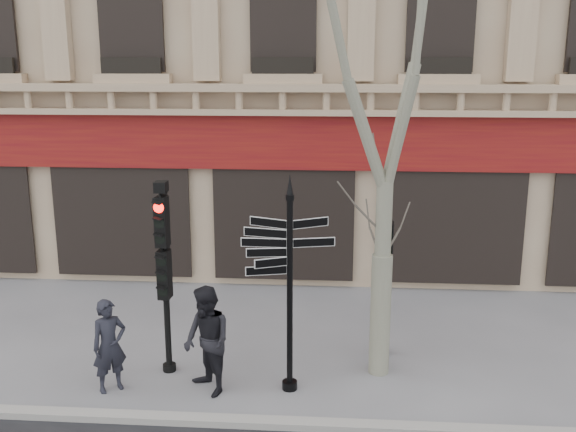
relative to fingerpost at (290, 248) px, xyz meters
name	(u,v)px	position (x,y,z in m)	size (l,w,h in m)	color
ground	(261,382)	(-0.52, 0.22, -2.49)	(80.00, 80.00, 0.00)	slate
kerb	(250,422)	(-0.52, -1.18, -2.43)	(80.00, 0.25, 0.12)	gray
fingerpost	(290,248)	(0.00, 0.00, 0.00)	(1.64, 1.64, 3.71)	black
traffic_signal_main	(164,254)	(-2.21, 0.51, -0.30)	(0.40, 0.29, 3.47)	black
traffic_signal_secondary	(386,263)	(1.67, 1.49, -0.68)	(0.47, 0.36, 2.59)	black
plane_tree	(391,27)	(1.54, 0.73, 3.46)	(3.19, 3.19, 8.48)	gray
pedestrian_a	(109,346)	(-3.01, -0.24, -1.69)	(0.59, 0.38, 1.61)	black
pedestrian_b	(207,341)	(-1.36, -0.20, -1.57)	(0.90, 0.70, 1.85)	black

